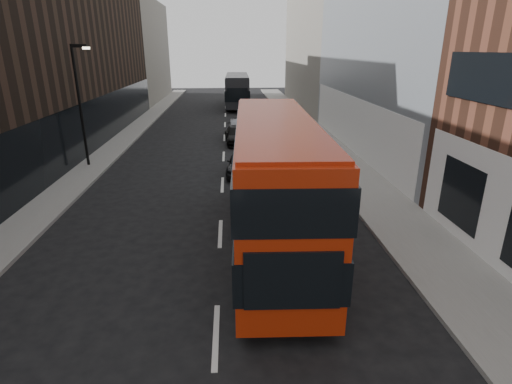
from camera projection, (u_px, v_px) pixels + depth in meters
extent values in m
cube|color=slate|center=(317.00, 138.00, 32.22)|extent=(3.00, 80.00, 0.15)
cube|color=slate|center=(122.00, 141.00, 31.27)|extent=(2.00, 80.00, 0.15)
cube|color=silver|center=(354.00, 124.00, 27.95)|extent=(0.35, 21.00, 3.80)
cube|color=slate|center=(321.00, 30.00, 47.27)|extent=(5.00, 24.00, 18.00)
cube|color=black|center=(85.00, 47.00, 33.39)|extent=(5.00, 24.00, 14.00)
cube|color=slate|center=(140.00, 52.00, 54.21)|extent=(5.00, 20.00, 13.00)
cylinder|color=black|center=(80.00, 107.00, 23.46)|extent=(0.16, 0.16, 7.00)
cube|color=black|center=(79.00, 46.00, 22.33)|extent=(0.90, 0.15, 0.18)
cube|color=#FFF2CC|center=(86.00, 48.00, 22.40)|extent=(0.35, 0.22, 0.12)
cube|color=#9B2009|center=(275.00, 179.00, 14.23)|extent=(3.04, 11.59, 4.18)
cube|color=black|center=(274.00, 197.00, 14.46)|extent=(3.16, 11.65, 1.15)
cube|color=black|center=(275.00, 149.00, 13.86)|extent=(3.16, 11.65, 1.15)
cube|color=black|center=(293.00, 281.00, 8.97)|extent=(2.22, 0.16, 1.46)
cube|color=black|center=(266.00, 154.00, 19.85)|extent=(2.22, 0.16, 1.46)
cube|color=#9B2009|center=(276.00, 120.00, 13.51)|extent=(2.92, 11.13, 0.12)
cylinder|color=black|center=(243.00, 196.00, 18.34)|extent=(0.35, 1.06, 1.05)
cylinder|color=black|center=(293.00, 195.00, 18.40)|extent=(0.35, 1.06, 1.05)
cylinder|color=black|center=(242.00, 286.00, 11.41)|extent=(0.35, 1.06, 1.05)
cylinder|color=black|center=(323.00, 284.00, 11.48)|extent=(0.35, 1.06, 1.05)
cube|color=black|center=(237.00, 89.00, 49.53)|extent=(2.92, 11.93, 3.35)
cube|color=black|center=(237.00, 91.00, 49.61)|extent=(3.04, 11.99, 1.19)
cube|color=black|center=(237.00, 95.00, 43.94)|extent=(2.30, 0.12, 1.51)
cube|color=black|center=(237.00, 86.00, 55.16)|extent=(2.30, 0.12, 1.51)
cube|color=black|center=(237.00, 75.00, 48.95)|extent=(2.80, 11.46, 0.12)
cylinder|color=black|center=(228.00, 99.00, 53.59)|extent=(0.34, 1.09, 1.08)
cylinder|color=black|center=(246.00, 99.00, 53.69)|extent=(0.34, 1.09, 1.08)
cylinder|color=black|center=(227.00, 106.00, 46.44)|extent=(0.34, 1.09, 1.08)
cylinder|color=black|center=(248.00, 106.00, 46.54)|extent=(0.34, 1.09, 1.08)
imported|color=black|center=(241.00, 162.00, 23.22)|extent=(1.99, 4.06, 1.33)
imported|color=gray|center=(240.00, 129.00, 32.56)|extent=(1.65, 4.42, 1.44)
imported|color=black|center=(237.00, 135.00, 30.69)|extent=(2.05, 4.49, 1.27)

